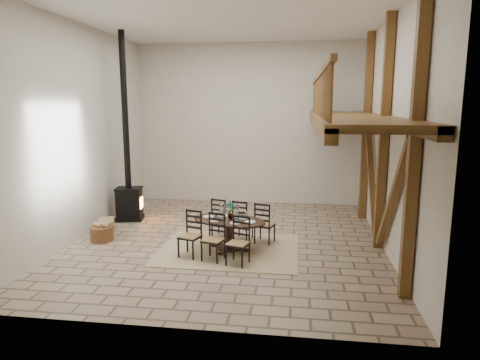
# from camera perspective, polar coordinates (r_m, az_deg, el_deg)

# --- Properties ---
(ground) EXTENTS (8.00, 8.00, 0.00)m
(ground) POSITION_cam_1_polar(r_m,az_deg,el_deg) (10.12, -1.59, -8.04)
(ground) COLOR #9A8667
(ground) RESTS_ON ground
(room_shell) EXTENTS (7.02, 8.02, 5.01)m
(room_shell) POSITION_cam_1_polar(r_m,az_deg,el_deg) (9.48, 5.52, 9.24)
(room_shell) COLOR beige
(room_shell) RESTS_ON ground
(rug) EXTENTS (3.00, 2.50, 0.02)m
(rug) POSITION_cam_1_polar(r_m,az_deg,el_deg) (9.51, -1.46, -9.19)
(rug) COLOR tan
(rug) RESTS_ON ground
(dining_table) EXTENTS (1.97, 2.20, 1.07)m
(dining_table) POSITION_cam_1_polar(r_m,az_deg,el_deg) (9.40, -1.47, -7.11)
(dining_table) COLOR black
(dining_table) RESTS_ON ground
(wood_stove) EXTENTS (0.78, 0.65, 5.00)m
(wood_stove) POSITION_cam_1_polar(r_m,az_deg,el_deg) (11.94, -14.68, -0.00)
(wood_stove) COLOR black
(wood_stove) RESTS_ON ground
(log_basket) EXTENTS (0.52, 0.52, 0.43)m
(log_basket) POSITION_cam_1_polar(r_m,az_deg,el_deg) (10.54, -17.95, -6.72)
(log_basket) COLOR brown
(log_basket) RESTS_ON ground
(log_stack) EXTENTS (0.49, 0.57, 0.36)m
(log_stack) POSITION_cam_1_polar(r_m,az_deg,el_deg) (11.12, -17.38, -5.84)
(log_stack) COLOR #A08A59
(log_stack) RESTS_ON ground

